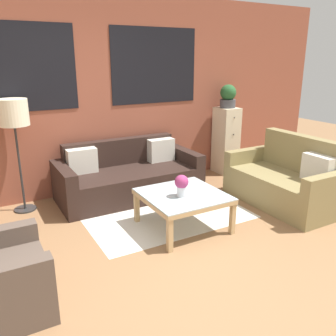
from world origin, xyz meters
The scene contains 10 objects.
ground_plane centered at (0.00, 0.00, 0.00)m, with size 16.00×16.00×0.00m, color #8E6642.
wall_back_brick centered at (0.00, 2.44, 1.41)m, with size 8.40×0.09×2.80m.
rug centered at (0.42, 1.25, 0.00)m, with size 2.02×1.60×0.00m.
couch_dark centered at (0.28, 1.95, 0.28)m, with size 2.00×0.88×0.78m.
settee_vintage centered at (2.02, 0.64, 0.31)m, with size 0.80×1.53×0.92m.
coffee_table centered at (0.42, 0.70, 0.36)m, with size 0.89×0.89×0.43m.
floor_lamp centered at (-1.12, 2.15, 1.23)m, with size 0.37×0.37×1.45m.
drawer_cabinet centered at (2.19, 2.17, 0.56)m, with size 0.33×0.40×1.12m.
potted_plant centered at (2.19, 2.17, 1.31)m, with size 0.26×0.26×0.38m.
flower_vase centered at (0.36, 0.64, 0.57)m, with size 0.16×0.16×0.25m.
Camera 1 is at (-1.59, -2.54, 1.92)m, focal length 38.00 mm.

